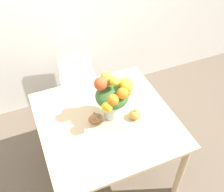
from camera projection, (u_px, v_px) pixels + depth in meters
ground_plane at (107, 167)px, 2.76m from camera, size 12.00×12.00×0.00m
dining_table at (106, 126)px, 2.30m from camera, size 1.13×1.12×0.77m
flower_vase at (113, 96)px, 2.09m from camera, size 0.30×0.31×0.43m
pumpkin at (135, 114)px, 2.22m from camera, size 0.10×0.10×0.09m
turkey_figurine at (95, 117)px, 2.19m from camera, size 0.11×0.15×0.09m
dining_chair_near_window at (79, 78)px, 3.06m from camera, size 0.44×0.44×0.94m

